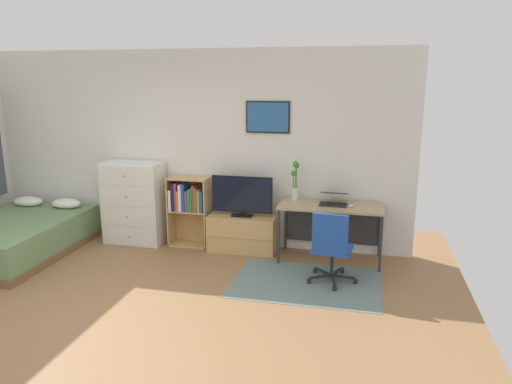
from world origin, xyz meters
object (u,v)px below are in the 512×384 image
Objects in this scene: dresser at (134,203)px; office_chair at (331,246)px; computer_mouse at (351,206)px; desk at (331,213)px; laptop at (334,199)px; bookshelf at (188,204)px; bamboo_vase at (295,180)px; bed at (15,237)px; tv_stand at (243,233)px; television at (242,196)px.

dresser reaches higher than office_chair.
office_chair is 8.27× the size of computer_mouse.
desk is 3.40× the size of laptop.
desk is at bearing 100.56° from office_chair.
bookshelf reaches higher than laptop.
dresser reaches higher than bookshelf.
bamboo_vase reaches higher than computer_mouse.
bed is 4.21m from office_chair.
dresser is 1.36× the size of office_chair.
desk reaches higher than tv_stand.
bed is 5.31× the size of laptop.
desk is (2.78, -0.00, 0.02)m from dresser.
television is (0.00, -0.02, 0.52)m from tv_stand.
desk is at bearing 154.60° from computer_mouse.
bed is 4.23m from desk.
television is 1.60× the size of bamboo_vase.
bamboo_vase reaches higher than laptop.
bookshelf is 0.87m from tv_stand.
tv_stand is 2.38× the size of laptop.
office_chair is at bearing -16.39° from dresser.
bamboo_vase reaches higher than dresser.
bookshelf is 1.87× the size of bamboo_vase.
office_chair reaches higher than computer_mouse.
television reaches higher than desk.
tv_stand is 1.25m from desk.
laptop is (2.81, -0.01, 0.22)m from dresser.
television is 1.45m from computer_mouse.
bamboo_vase is (2.29, 0.08, 0.42)m from dresser.
dresser is 2.33m from bamboo_vase.
office_chair reaches higher than desk.
bed is 3.83m from bamboo_vase.
bookshelf is 1.98m from desk.
television is at bearing -4.67° from bookshelf.
desk is 2.53× the size of bamboo_vase.
office_chair is at bearing -58.65° from bamboo_vase.
office_chair is at bearing -104.44° from computer_mouse.
television is at bearing 175.45° from computer_mouse.
dresser is (1.36, 0.80, 0.34)m from bed.
laptop is (1.22, -0.01, 0.03)m from television.
laptop is at bearing 9.20° from bed.
bed is 3.10m from television.
desk is at bearing -0.06° from dresser.
office_chair reaches higher than tv_stand.
television is at bearing 152.60° from office_chair.
tv_stand is 1.77× the size of bamboo_vase.
laptop reaches higher than tv_stand.
computer_mouse is at bearing -5.43° from tv_stand.
dresser is at bearing 169.64° from office_chair.
bed is at bearing -166.56° from bamboo_vase.
office_chair is (1.26, -0.85, 0.21)m from tv_stand.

